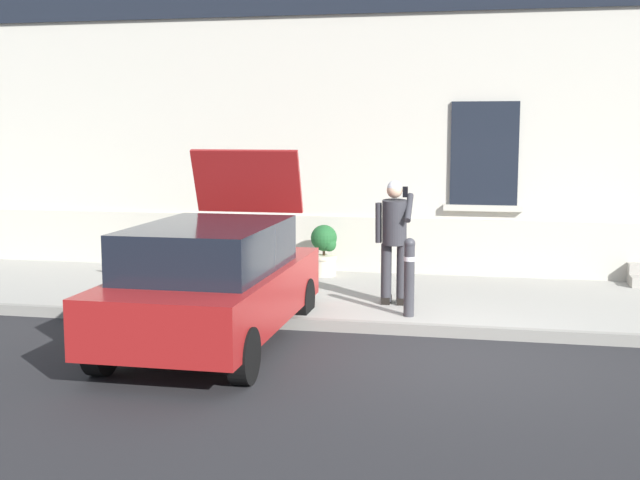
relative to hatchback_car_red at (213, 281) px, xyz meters
The scene contains 9 objects.
ground_plane 2.85m from the hatchback_car_red, ahead, with size 80.00×80.00×0.00m, color #232326.
sidewalk 4.02m from the hatchback_car_red, 46.28° to the left, with size 24.00×3.60×0.15m, color #99968E.
curb_edge 3.00m from the hatchback_car_red, 20.10° to the left, with size 24.00×0.12×0.15m, color gray.
building_facade 6.69m from the hatchback_car_red, 62.84° to the left, with size 24.00×1.52×7.50m.
hatchback_car_red is the anchor object (origin of this frame).
bollard_near_person 2.63m from the hatchback_car_red, 32.42° to the left, with size 0.15×0.15×1.04m.
person_on_phone 2.88m from the hatchback_car_red, 47.18° to the left, with size 0.51×0.46×1.75m.
planter_terracotta 4.65m from the hatchback_car_red, 114.08° to the left, with size 0.44×0.44×0.86m.
planter_cream 4.18m from the hatchback_car_red, 82.69° to the left, with size 0.44×0.44×0.86m.
Camera 1 is at (0.50, -9.37, 2.63)m, focal length 46.44 mm.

